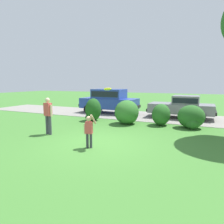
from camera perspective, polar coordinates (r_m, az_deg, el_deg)
The scene contains 11 objects.
ground_plane at distance 8.36m, azimuth -3.46°, elevation -8.69°, with size 80.00×80.00×0.00m, color #3D752D.
driveway_strip at distance 14.97m, azimuth 9.50°, elevation -1.14°, with size 28.00×4.40×0.02m, color gray.
shrub_near_tree at distance 13.04m, azimuth -5.38°, elevation 0.51°, with size 0.99×1.09×1.44m.
shrub_centre_left at distance 12.04m, azimuth 4.29°, elevation -0.27°, with size 1.41×1.60×1.41m.
shrub_centre at distance 11.95m, azimuth 13.63°, elevation -0.70°, with size 1.03×1.22×1.24m.
shrub_centre_right at distance 11.65m, azimuth 21.39°, elevation -1.46°, with size 1.41×1.28×1.25m.
parked_sedan at distance 14.64m, azimuth 19.19°, elevation 1.60°, with size 4.42×2.14×1.56m.
parked_suv at distance 16.13m, azimuth -0.84°, elevation 3.46°, with size 4.76×2.22×1.92m.
child_thrower at distance 7.63m, azimuth -6.49°, elevation -4.82°, with size 0.42×0.33×1.29m.
frisbee at distance 7.51m, azimuth -1.22°, elevation 6.48°, with size 0.29×0.28×0.14m.
adult_onlooker at distance 9.95m, azimuth -17.53°, elevation -0.51°, with size 0.52×0.27×1.74m.
Camera 1 is at (3.73, -7.07, 2.44)m, focal length 32.51 mm.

